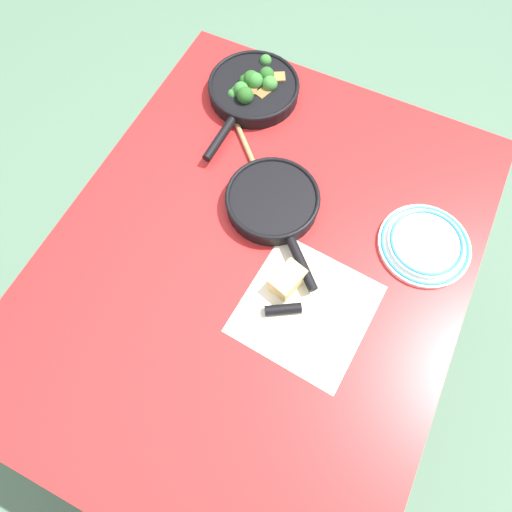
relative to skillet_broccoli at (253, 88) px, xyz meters
The scene contains 9 objects.
ground_plane 0.93m from the skillet_broccoli, 26.72° to the left, with size 14.00×14.00×0.00m, color #51755B.
dining_table_red 0.53m from the skillet_broccoli, 26.72° to the left, with size 1.28×1.00×0.74m.
skillet_broccoli is the anchor object (origin of this frame).
skillet_eggs 0.38m from the skillet_broccoli, 33.63° to the left, with size 0.31×0.32×0.05m.
wooden_spoon 0.26m from the skillet_broccoli, 27.12° to the left, with size 0.26×0.27×0.02m.
parchment_sheet 0.66m from the skillet_broccoli, 36.79° to the left, with size 0.31×0.31×0.00m.
grater_knife 0.66m from the skillet_broccoli, 36.22° to the left, with size 0.16×0.23×0.02m.
cheese_block 0.59m from the skillet_broccoli, 33.81° to the left, with size 0.09×0.07×0.05m.
dinner_plate_stack 0.65m from the skillet_broccoli, 66.91° to the left, with size 0.23×0.23×0.03m.
Camera 1 is at (0.41, 0.20, 1.77)m, focal length 32.00 mm.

